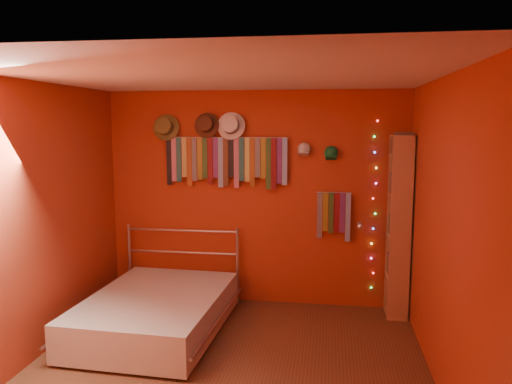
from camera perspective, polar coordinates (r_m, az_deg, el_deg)
The scene contains 16 objects.
ground at distance 4.58m, azimuth -3.53°, elevation -19.78°, with size 3.50×3.50×0.00m, color brown.
back_wall at distance 5.85m, azimuth -0.07°, elevation -0.73°, with size 3.50×0.02×2.50m, color #9C3719.
right_wall at distance 4.16m, azimuth 20.71°, elevation -4.79°, with size 0.02×3.50×2.50m, color #9C3719.
left_wall at distance 4.83m, azimuth -24.47°, elevation -3.28°, with size 0.02×3.50×2.50m, color #9C3719.
ceiling at distance 4.08m, azimuth -3.84°, elevation 13.14°, with size 3.50×3.50×0.02m, color white.
tie_rack at distance 5.79m, azimuth -3.44°, elevation 3.74°, with size 1.45×0.03×0.60m.
small_tie_rack at distance 5.74m, azimuth 8.89°, elevation -2.38°, with size 0.40×0.03×0.56m.
fedora_olive at distance 5.93m, azimuth -10.35°, elevation 7.35°, with size 0.31×0.17×0.31m.
fedora_brown at distance 5.80m, azimuth -5.73°, elevation 7.67°, with size 0.29×0.16×0.29m.
fedora_white at distance 5.73m, azimuth -2.93°, elevation 7.64°, with size 0.32×0.17×0.32m.
cap_white at distance 5.68m, azimuth 5.53°, elevation 4.89°, with size 0.16×0.20×0.16m.
cap_green at distance 5.67m, azimuth 8.57°, elevation 4.42°, with size 0.17×0.21×0.17m.
fairy_lights at distance 5.77m, azimuth 13.33°, elevation -1.58°, with size 0.06×0.02×1.93m.
reading_lamp at distance 5.60m, azimuth 11.82°, elevation -3.82°, with size 0.07×0.31×0.09m.
bookshelf at distance 5.66m, azimuth 16.45°, elevation -3.73°, with size 0.25×0.34×2.00m.
bed at distance 5.33m, azimuth -11.37°, elevation -13.31°, with size 1.45×1.91×0.91m.
Camera 1 is at (0.86, -3.97, 2.13)m, focal length 35.00 mm.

